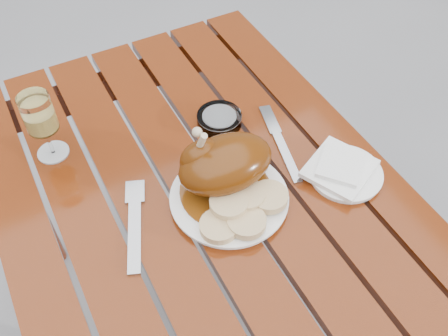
{
  "coord_description": "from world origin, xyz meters",
  "views": [
    {
      "loc": [
        -0.25,
        -0.54,
        1.57
      ],
      "look_at": [
        0.06,
        0.06,
        0.78
      ],
      "focal_mm": 40.0,
      "sensor_mm": 36.0,
      "label": 1
    }
  ],
  "objects_px": {
    "table": "(213,292)",
    "wine_glass": "(43,127)",
    "ashtray": "(219,119)",
    "side_plate": "(345,173)",
    "dinner_plate": "(229,198)"
  },
  "relations": [
    {
      "from": "side_plate",
      "to": "ashtray",
      "type": "relative_size",
      "value": 1.52
    },
    {
      "from": "side_plate",
      "to": "dinner_plate",
      "type": "bearing_deg",
      "value": 167.14
    },
    {
      "from": "table",
      "to": "wine_glass",
      "type": "height_order",
      "value": "wine_glass"
    },
    {
      "from": "wine_glass",
      "to": "ashtray",
      "type": "xyz_separation_m",
      "value": [
        0.37,
        -0.09,
        -0.07
      ]
    },
    {
      "from": "table",
      "to": "ashtray",
      "type": "xyz_separation_m",
      "value": [
        0.13,
        0.21,
        0.39
      ]
    },
    {
      "from": "side_plate",
      "to": "ashtray",
      "type": "height_order",
      "value": "ashtray"
    },
    {
      "from": "dinner_plate",
      "to": "side_plate",
      "type": "xyz_separation_m",
      "value": [
        0.25,
        -0.06,
        -0.0
      ]
    },
    {
      "from": "dinner_plate",
      "to": "side_plate",
      "type": "distance_m",
      "value": 0.26
    },
    {
      "from": "wine_glass",
      "to": "side_plate",
      "type": "height_order",
      "value": "wine_glass"
    },
    {
      "from": "wine_glass",
      "to": "ashtray",
      "type": "height_order",
      "value": "wine_glass"
    },
    {
      "from": "wine_glass",
      "to": "ashtray",
      "type": "relative_size",
      "value": 1.57
    },
    {
      "from": "table",
      "to": "wine_glass",
      "type": "xyz_separation_m",
      "value": [
        -0.24,
        0.3,
        0.46
      ]
    },
    {
      "from": "wine_glass",
      "to": "table",
      "type": "bearing_deg",
      "value": -51.08
    },
    {
      "from": "table",
      "to": "ashtray",
      "type": "bearing_deg",
      "value": 57.51
    },
    {
      "from": "wine_glass",
      "to": "side_plate",
      "type": "relative_size",
      "value": 1.03
    }
  ]
}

